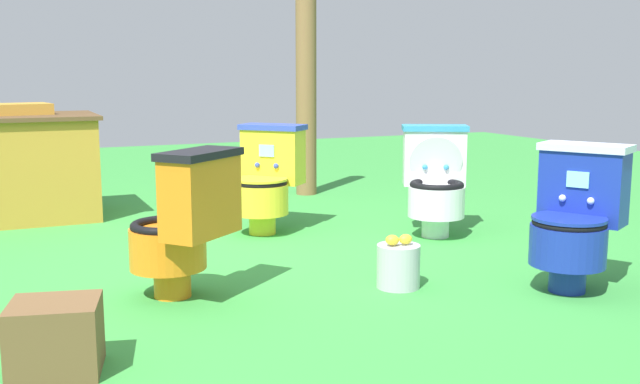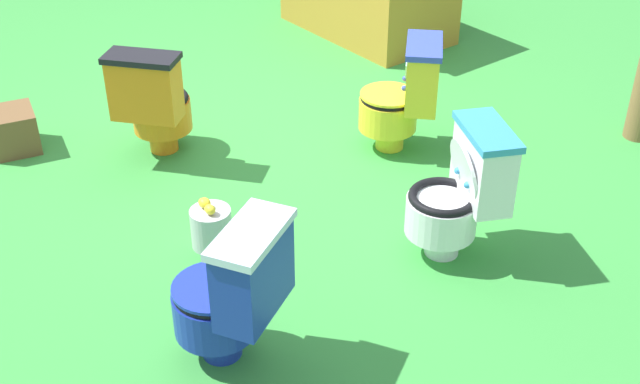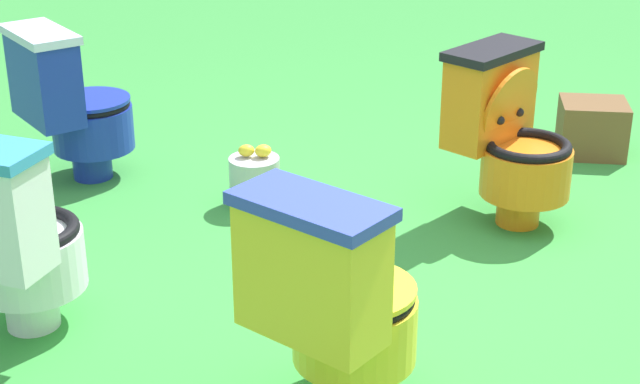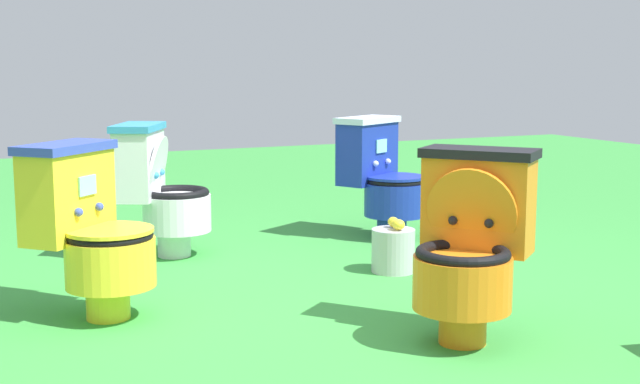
% 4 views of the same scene
% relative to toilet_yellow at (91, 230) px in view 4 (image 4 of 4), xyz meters
% --- Properties ---
extents(ground, '(14.00, 14.00, 0.00)m').
position_rel_toilet_yellow_xyz_m(ground, '(-0.59, -0.76, -0.37)').
color(ground, green).
extents(toilet_yellow, '(0.63, 0.63, 0.73)m').
position_rel_toilet_yellow_xyz_m(toilet_yellow, '(0.00, 0.00, 0.00)').
color(toilet_yellow, yellow).
rests_on(toilet_yellow, ground).
extents(toilet_orange, '(0.62, 0.64, 0.73)m').
position_rel_toilet_yellow_xyz_m(toilet_orange, '(-0.89, -1.26, 0.00)').
color(toilet_orange, orange).
rests_on(toilet_orange, ground).
extents(toilet_blue, '(0.63, 0.59, 0.73)m').
position_rel_toilet_yellow_xyz_m(toilet_blue, '(0.94, -1.89, 0.00)').
color(toilet_blue, '#192D9E').
rests_on(toilet_blue, ground).
extents(toilet_white, '(0.58, 0.62, 0.73)m').
position_rel_toilet_yellow_xyz_m(toilet_white, '(1.00, -0.54, 0.00)').
color(toilet_white, white).
rests_on(toilet_white, ground).
extents(lemon_bucket, '(0.22, 0.22, 0.28)m').
position_rel_toilet_yellow_xyz_m(lemon_bucket, '(0.15, -1.52, -0.25)').
color(lemon_bucket, '#B7B7BF').
rests_on(lemon_bucket, ground).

